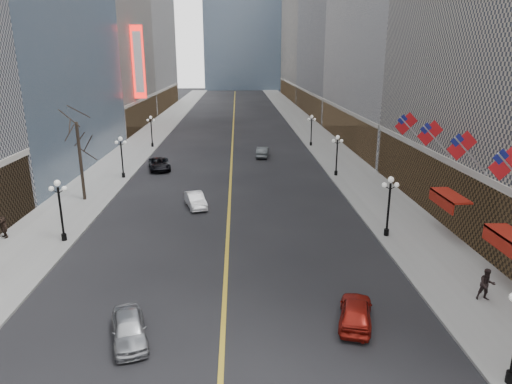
{
  "coord_description": "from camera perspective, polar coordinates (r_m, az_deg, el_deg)",
  "views": [
    {
      "loc": [
        0.83,
        -1.18,
        12.9
      ],
      "look_at": [
        1.57,
        17.17,
        7.45
      ],
      "focal_mm": 32.0,
      "sensor_mm": 36.0,
      "label": 1
    }
  ],
  "objects": [
    {
      "name": "sidewalk_west",
      "position": [
        73.83,
        -13.95,
        6.05
      ],
      "size": [
        6.0,
        230.0,
        0.15
      ],
      "primitive_type": "cube",
      "color": "gray",
      "rests_on": "ground"
    },
    {
      "name": "streetlamp_east_2",
      "position": [
        51.37,
        10.1,
        5.06
      ],
      "size": [
        1.26,
        0.44,
        4.52
      ],
      "color": "black",
      "rests_on": "sidewalk_east"
    },
    {
      "name": "theatre_marquee",
      "position": [
        82.88,
        -14.48,
        15.42
      ],
      "size": [
        2.0,
        0.55,
        12.0
      ],
      "color": "red",
      "rests_on": "ground"
    },
    {
      "name": "streetlamp_west_2",
      "position": [
        51.75,
        -16.46,
        4.72
      ],
      "size": [
        1.26,
        0.44,
        4.52
      ],
      "color": "black",
      "rests_on": "sidewalk_west"
    },
    {
      "name": "flag_5",
      "position": [
        41.21,
        18.46,
        7.88
      ],
      "size": [
        2.87,
        0.12,
        2.87
      ],
      "color": "#B2B2B7",
      "rests_on": "ground"
    },
    {
      "name": "car_sb_far",
      "position": [
        61.15,
        0.84,
        5.02
      ],
      "size": [
        2.0,
        4.35,
        1.38
      ],
      "primitive_type": "imported",
      "rotation": [
        0.0,
        0.0,
        3.01
      ],
      "color": "#484D4F",
      "rests_on": "ground"
    },
    {
      "name": "ped_east_walk",
      "position": [
        28.1,
        26.87,
        -10.29
      ],
      "size": [
        0.95,
        0.6,
        1.83
      ],
      "primitive_type": "imported",
      "rotation": [
        0.0,
        0.0,
        -0.13
      ],
      "color": "black",
      "rests_on": "sidewalk_east"
    },
    {
      "name": "car_nb_near",
      "position": [
        23.11,
        -15.6,
        -16.11
      ],
      "size": [
        2.62,
        4.17,
        1.32
      ],
      "primitive_type": "imported",
      "rotation": [
        0.0,
        0.0,
        0.29
      ],
      "color": "#A0A3A7",
      "rests_on": "ground"
    },
    {
      "name": "flag_3",
      "position": [
        32.17,
        24.57,
        5.0
      ],
      "size": [
        2.87,
        0.12,
        2.87
      ],
      "color": "#B2B2B7",
      "rests_on": "ground"
    },
    {
      "name": "car_sb_mid",
      "position": [
        24.09,
        12.36,
        -14.39
      ],
      "size": [
        2.57,
        4.22,
        1.34
      ],
      "primitive_type": "imported",
      "rotation": [
        0.0,
        0.0,
        2.87
      ],
      "color": "maroon",
      "rests_on": "ground"
    },
    {
      "name": "streetlamp_east_3",
      "position": [
        68.8,
        6.95,
        8.07
      ],
      "size": [
        1.26,
        0.44,
        4.52
      ],
      "color": "black",
      "rests_on": "sidewalk_east"
    },
    {
      "name": "flag_2",
      "position": [
        27.9,
        29.05,
        2.84
      ],
      "size": [
        2.87,
        0.12,
        2.87
      ],
      "color": "#B2B2B7",
      "rests_on": "ground"
    },
    {
      "name": "awning_b",
      "position": [
        29.44,
        29.24,
        -5.15
      ],
      "size": [
        1.4,
        4.0,
        0.93
      ],
      "color": "maroon",
      "rests_on": "ground"
    },
    {
      "name": "bldg_east_c",
      "position": [
        111.61,
        13.79,
        21.91
      ],
      "size": [
        26.6,
        40.6,
        48.8
      ],
      "color": "gray",
      "rests_on": "ground"
    },
    {
      "name": "car_nb_far",
      "position": [
        55.35,
        -11.97,
        3.45
      ],
      "size": [
        3.43,
        5.44,
        1.4
      ],
      "primitive_type": "imported",
      "rotation": [
        0.0,
        0.0,
        0.23
      ],
      "color": "black",
      "rests_on": "ground"
    },
    {
      "name": "streetlamp_west_3",
      "position": [
        69.08,
        -12.95,
        7.8
      ],
      "size": [
        1.26,
        0.44,
        4.52
      ],
      "color": "black",
      "rests_on": "sidewalk_west"
    },
    {
      "name": "streetlamp_east_1",
      "position": [
        34.53,
        16.32,
        -0.98
      ],
      "size": [
        1.26,
        0.44,
        4.52
      ],
      "color": "black",
      "rests_on": "sidewalk_east"
    },
    {
      "name": "awning_c",
      "position": [
        36.08,
        22.83,
        -0.58
      ],
      "size": [
        1.4,
        4.0,
        0.93
      ],
      "color": "maroon",
      "rests_on": "ground"
    },
    {
      "name": "car_nb_mid",
      "position": [
        40.94,
        -7.57,
        -1.01
      ],
      "size": [
        2.44,
        4.19,
        1.31
      ],
      "primitive_type": "imported",
      "rotation": [
        0.0,
        0.0,
        0.29
      ],
      "color": "white",
      "rests_on": "ground"
    },
    {
      "name": "ped_west_far",
      "position": [
        38.21,
        -29.01,
        -3.84
      ],
      "size": [
        1.39,
        1.32,
        1.61
      ],
      "primitive_type": "imported",
      "rotation": [
        0.0,
        0.0,
        -0.74
      ],
      "color": "#30221B",
      "rests_on": "sidewalk_west"
    },
    {
      "name": "streetlamp_west_1",
      "position": [
        35.09,
        -23.31,
        -1.41
      ],
      "size": [
        1.26,
        0.44,
        4.52
      ],
      "color": "black",
      "rests_on": "sidewalk_west"
    },
    {
      "name": "lane_line",
      "position": [
        82.2,
        -2.9,
        7.5
      ],
      "size": [
        0.25,
        200.0,
        0.02
      ],
      "primitive_type": "cube",
      "color": "gold",
      "rests_on": "ground"
    },
    {
      "name": "tree_west_far",
      "position": [
        44.1,
        -21.41,
        6.73
      ],
      "size": [
        3.6,
        3.6,
        7.92
      ],
      "color": "#2D231C",
      "rests_on": "sidewalk_west"
    },
    {
      "name": "sidewalk_east",
      "position": [
        73.51,
        8.09,
        6.33
      ],
      "size": [
        6.0,
        230.0,
        0.15
      ],
      "primitive_type": "cube",
      "color": "gray",
      "rests_on": "ground"
    },
    {
      "name": "flag_4",
      "position": [
        36.63,
        21.15,
        6.62
      ],
      "size": [
        2.87,
        0.12,
        2.87
      ],
      "color": "#B2B2B7",
      "rests_on": "ground"
    }
  ]
}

